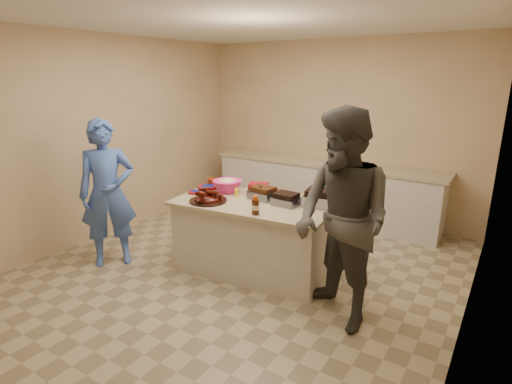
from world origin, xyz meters
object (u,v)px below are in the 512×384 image
Objects in this scene: rib_platter at (208,201)px; bbq_bottle_a at (256,214)px; roasting_pan at (319,205)px; mustard_bottle at (237,196)px; coleslaw_bowl at (228,192)px; bbq_bottle_b at (255,214)px; plastic_cup at (212,186)px; island at (254,270)px; guest_blue at (115,261)px; guest_gray at (336,319)px.

bbq_bottle_a reaches higher than rib_platter.
roasting_pan is 0.96m from mustard_bottle.
mustard_bottle is (0.20, -0.09, 0.00)m from coleslaw_bowl.
plastic_cup is (-1.05, 0.59, 0.00)m from bbq_bottle_b.
mustard_bottle is (-0.28, 0.07, 0.83)m from island.
island is at bearing -18.20° from coleslaw_bowl.
coleslaw_bowl is 1.82× the size of bbq_bottle_b.
roasting_pan reaches higher than guest_blue.
bbq_bottle_a is at bearing -24.15° from bbq_bottle_b.
mustard_bottle is 0.06× the size of guest_gray.
plastic_cup is at bearing 163.01° from coleslaw_bowl.
bbq_bottle_b is at bearing -60.76° from island.
island is 9.14× the size of bbq_bottle_a.
guest_blue is (-1.52, -0.75, 0.00)m from island.
plastic_cup is at bearing 155.78° from island.
rib_platter is 0.43m from coleslaw_bowl.
bbq_bottle_a is 0.02m from bbq_bottle_b.
bbq_bottle_a reaches higher than plastic_cup.
roasting_pan is 0.16× the size of guest_gray.
bbq_bottle_b is at bearing -154.33° from guest_gray.
plastic_cup is 2.24m from guest_gray.
island is at bearing -17.71° from plastic_cup.
bbq_bottle_b is 1.66× the size of mustard_bottle.
guest_gray is (1.45, -0.45, -0.83)m from mustard_bottle.
island is at bearing 32.29° from rib_platter.
bbq_bottle_a is 0.11× the size of guest_blue.
plastic_cup reaches higher than guest_blue.
bbq_bottle_a is at bearing -36.97° from mustard_bottle.
bbq_bottle_b is at bearing -34.17° from coleslaw_bowl.
bbq_bottle_b is (0.71, -0.48, 0.00)m from coleslaw_bowl.
guest_gray is at bearing -3.67° from bbq_bottle_b.
rib_platter reaches higher than roasting_pan.
coleslaw_bowl is 1.61m from guest_blue.
guest_blue is (-1.10, -0.48, -0.83)m from rib_platter.
coleslaw_bowl is 0.35m from plastic_cup.
roasting_pan is (0.66, 0.28, 0.83)m from island.
bbq_bottle_b is 1.78× the size of plastic_cup.
guest_gray is (1.60, -0.12, -0.83)m from rib_platter.
roasting_pan is at bearing 6.07° from coleslaw_bowl.
mustard_bottle is at bearing -18.08° from guest_blue.
rib_platter is 1.35× the size of roasting_pan.
roasting_pan is at bearing 26.80° from rib_platter.
roasting_pan is 2.54m from guest_blue.
mustard_bottle reaches higher than guest_gray.
rib_platter is 2.16× the size of bbq_bottle_b.
rib_platter is 1.21m from roasting_pan.
rib_platter is at bearing -27.67° from guest_blue.
guest_gray reaches higher than guest_blue.
bbq_bottle_b is 0.10× the size of guest_gray.
coleslaw_bowl is at bearing 175.12° from roasting_pan.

